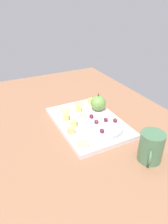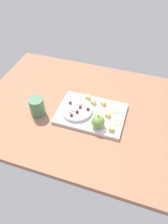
# 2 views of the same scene
# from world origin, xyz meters

# --- Properties ---
(table) EXTENTS (1.28, 0.83, 0.03)m
(table) POSITION_xyz_m (0.00, 0.00, 0.02)
(table) COLOR #9D6B4B
(table) RESTS_ON ground
(platter) EXTENTS (0.35, 0.24, 0.02)m
(platter) POSITION_xyz_m (-0.01, -0.03, 0.04)
(platter) COLOR silver
(platter) RESTS_ON table
(serving_dish) EXTENTS (0.16, 0.16, 0.02)m
(serving_dish) POSITION_xyz_m (-0.09, -0.05, 0.06)
(serving_dish) COLOR silver
(serving_dish) RESTS_ON platter
(apple_whole) EXTENTS (0.07, 0.07, 0.07)m
(apple_whole) POSITION_xyz_m (0.04, -0.11, 0.08)
(apple_whole) COLOR #70A349
(apple_whole) RESTS_ON platter
(apple_stem) EXTENTS (0.01, 0.01, 0.01)m
(apple_stem) POSITION_xyz_m (0.04, -0.11, 0.12)
(apple_stem) COLOR brown
(apple_stem) RESTS_ON apple_whole
(cheese_cube_0) EXTENTS (0.03, 0.03, 0.02)m
(cheese_cube_0) POSITION_xyz_m (-0.02, 0.03, 0.06)
(cheese_cube_0) COLOR #ECD578
(cheese_cube_0) RESTS_ON platter
(cheese_cube_1) EXTENTS (0.03, 0.03, 0.02)m
(cheese_cube_1) POSITION_xyz_m (0.03, 0.04, 0.06)
(cheese_cube_1) COLOR #E5C671
(cheese_cube_1) RESTS_ON platter
(cheese_cube_2) EXTENTS (0.03, 0.03, 0.02)m
(cheese_cube_2) POSITION_xyz_m (0.07, -0.03, 0.06)
(cheese_cube_2) COLOR #E6D269
(cheese_cube_2) RESTS_ON platter
(cheese_cube_3) EXTENTS (0.03, 0.03, 0.02)m
(cheese_cube_3) POSITION_xyz_m (-0.06, 0.06, 0.06)
(cheese_cube_3) COLOR #E9C26D
(cheese_cube_3) RESTS_ON platter
(cheese_cube_4) EXTENTS (0.02, 0.02, 0.02)m
(cheese_cube_4) POSITION_xyz_m (0.11, -0.12, 0.06)
(cheese_cube_4) COLOR #EACA6C
(cheese_cube_4) RESTS_ON platter
(cracker_0) EXTENTS (0.05, 0.05, 0.00)m
(cracker_0) POSITION_xyz_m (0.10, 0.02, 0.05)
(cracker_0) COLOR #D8C580
(cracker_0) RESTS_ON platter
(cracker_1) EXTENTS (0.05, 0.05, 0.00)m
(cracker_1) POSITION_xyz_m (0.02, -0.03, 0.05)
(cracker_1) COLOR #E2C183
(cracker_1) RESTS_ON platter
(cracker_2) EXTENTS (0.05, 0.05, 0.00)m
(cracker_2) POSITION_xyz_m (-0.14, 0.05, 0.05)
(cracker_2) COLOR #D9B887
(cracker_2) RESTS_ON platter
(cracker_3) EXTENTS (0.05, 0.05, 0.00)m
(cracker_3) POSITION_xyz_m (0.13, -0.06, 0.05)
(cracker_3) COLOR #D5B97C
(cracker_3) RESTS_ON platter
(grape_0) EXTENTS (0.02, 0.02, 0.01)m
(grape_0) POSITION_xyz_m (-0.13, -0.03, 0.07)
(grape_0) COLOR maroon
(grape_0) RESTS_ON serving_dish
(grape_1) EXTENTS (0.02, 0.02, 0.01)m
(grape_1) POSITION_xyz_m (-0.07, -0.04, 0.07)
(grape_1) COLOR maroon
(grape_1) RESTS_ON serving_dish
(grape_2) EXTENTS (0.02, 0.02, 0.02)m
(grape_2) POSITION_xyz_m (-0.03, -0.04, 0.07)
(grape_2) COLOR maroon
(grape_2) RESTS_ON serving_dish
(grape_3) EXTENTS (0.02, 0.02, 0.01)m
(grape_3) POSITION_xyz_m (-0.08, -0.08, 0.07)
(grape_3) COLOR maroon
(grape_3) RESTS_ON serving_dish
(grape_4) EXTENTS (0.02, 0.02, 0.01)m
(grape_4) POSITION_xyz_m (-0.10, -0.11, 0.07)
(grape_4) COLOR maroon
(grape_4) RESTS_ON serving_dish
(apple_slice_0) EXTENTS (0.04, 0.04, 0.01)m
(apple_slice_0) POSITION_xyz_m (-0.09, -0.00, 0.07)
(apple_slice_0) COLOR beige
(apple_slice_0) RESTS_ON serving_dish
(apple_slice_1) EXTENTS (0.04, 0.04, 0.01)m
(apple_slice_1) POSITION_xyz_m (-0.12, -0.06, 0.07)
(apple_slice_1) COLOR beige
(apple_slice_1) RESTS_ON serving_dish
(cup) EXTENTS (0.09, 0.09, 0.10)m
(cup) POSITION_xyz_m (-0.28, -0.11, 0.08)
(cup) COLOR #497551
(cup) RESTS_ON table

